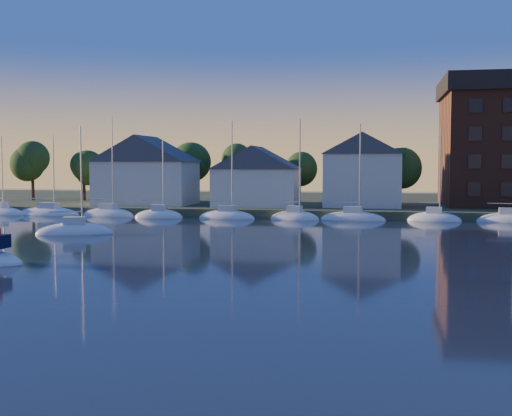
% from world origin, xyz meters
% --- Properties ---
extents(ground, '(260.00, 260.00, 0.00)m').
position_xyz_m(ground, '(0.00, 0.00, 0.00)').
color(ground, black).
rests_on(ground, ground).
extents(shoreline_land, '(160.00, 50.00, 2.00)m').
position_xyz_m(shoreline_land, '(0.00, 75.00, 0.00)').
color(shoreline_land, '#354126').
rests_on(shoreline_land, ground).
extents(wooden_dock, '(120.00, 3.00, 1.00)m').
position_xyz_m(wooden_dock, '(0.00, 52.00, 0.00)').
color(wooden_dock, brown).
rests_on(wooden_dock, ground).
extents(clubhouse_west, '(13.65, 9.45, 9.64)m').
position_xyz_m(clubhouse_west, '(-22.00, 58.00, 5.93)').
color(clubhouse_west, silver).
rests_on(clubhouse_west, shoreline_land).
extents(clubhouse_centre, '(11.55, 8.40, 8.08)m').
position_xyz_m(clubhouse_centre, '(-6.00, 57.00, 5.13)').
color(clubhouse_centre, silver).
rests_on(clubhouse_centre, shoreline_land).
extents(clubhouse_east, '(10.50, 8.40, 9.80)m').
position_xyz_m(clubhouse_east, '(8.00, 59.00, 6.00)').
color(clubhouse_east, silver).
rests_on(clubhouse_east, shoreline_land).
extents(tree_line, '(93.40, 5.40, 8.90)m').
position_xyz_m(tree_line, '(2.00, 63.00, 7.18)').
color(tree_line, '#352718').
rests_on(tree_line, shoreline_land).
extents(moored_fleet, '(79.50, 2.40, 12.05)m').
position_xyz_m(moored_fleet, '(-4.00, 49.00, 0.10)').
color(moored_fleet, white).
rests_on(moored_fleet, ground).
extents(drifting_sailboat_left, '(7.62, 4.87, 11.37)m').
position_xyz_m(drifting_sailboat_left, '(-18.53, 28.98, 0.10)').
color(drifting_sailboat_left, white).
rests_on(drifting_sailboat_left, ground).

